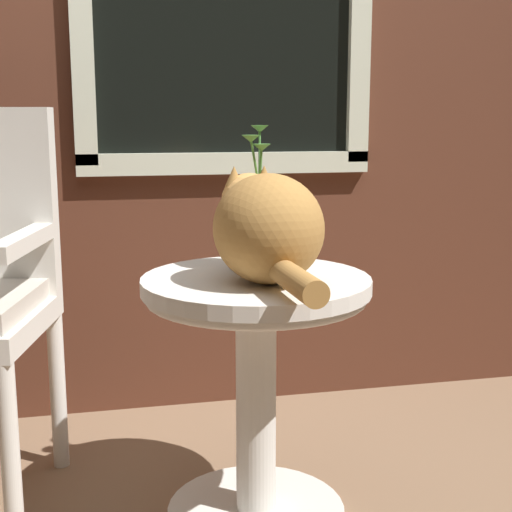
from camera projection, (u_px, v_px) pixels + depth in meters
name	position (u px, v px, depth m)	size (l,w,h in m)	color
back_wall	(170.00, 15.00, 2.30)	(4.00, 0.07, 2.60)	#562D1E
wicker_side_table	(256.00, 359.00, 1.73)	(0.54, 0.54, 0.62)	silver
cat	(267.00, 226.00, 1.62)	(0.26, 0.56, 0.25)	#AD7A3D
pewter_vase_with_ivy	(259.00, 227.00, 1.80)	(0.13, 0.13, 0.35)	#99999E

